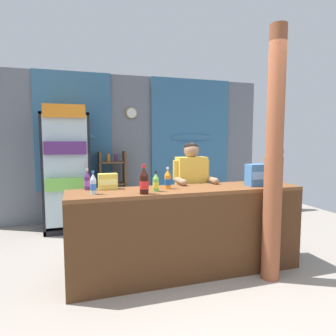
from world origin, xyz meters
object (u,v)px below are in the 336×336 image
Objects in this scene: stall_counter at (191,224)px; plastic_lawn_chair at (193,202)px; soda_bottle_lime_soda at (156,183)px; soda_bottle_cola at (144,182)px; snack_box_instant_noodle at (108,181)px; drink_fridge at (67,163)px; soda_bottle_grape_soda at (87,181)px; snack_box_biscuit at (257,175)px; timber_post at (274,162)px; soda_bottle_water at (93,184)px; shopkeeper at (191,186)px; bottle_shelf_rack at (113,186)px; soda_bottle_orange_soda at (168,180)px.

stall_counter is 3.03× the size of plastic_lawn_chair.
soda_bottle_cola is at bearing -144.77° from soda_bottle_lime_soda.
plastic_lawn_chair is 4.03× the size of soda_bottle_lime_soda.
snack_box_instant_noodle is at bearing 159.95° from stall_counter.
drink_fridge reaches higher than stall_counter.
soda_bottle_lime_soda reaches higher than stall_counter.
soda_bottle_grape_soda is at bearing 174.98° from snack_box_instant_noodle.
snack_box_biscuit is (2.16, -2.16, -0.02)m from drink_fridge.
timber_post reaches higher than plastic_lawn_chair.
shopkeeper is at bearing 21.44° from soda_bottle_water.
stall_counter is at bearing -17.19° from soda_bottle_grape_soda.
soda_bottle_cola is 0.67m from soda_bottle_grape_soda.
soda_bottle_lime_soda is at bearing -32.09° from snack_box_instant_noodle.
soda_bottle_grape_soda reaches higher than stall_counter.
soda_bottle_grape_soda is at bearing -103.53° from bottle_shelf_rack.
plastic_lawn_chair is at bearing 57.62° from soda_bottle_orange_soda.
snack_box_instant_noodle is at bearing -75.69° from drink_fridge.
timber_post is at bearing -8.75° from soda_bottle_cola.
bottle_shelf_rack reaches higher than soda_bottle_grape_soda.
soda_bottle_cola is at bearing -140.47° from shopkeeper.
snack_box_biscuit is (1.22, 0.01, 0.04)m from soda_bottle_lime_soda.
bottle_shelf_rack is 2.34m from soda_bottle_orange_soda.
soda_bottle_lime_soda is at bearing 35.23° from soda_bottle_cola.
soda_bottle_orange_soda is at bearing 6.49° from soda_bottle_water.
plastic_lawn_chair is at bearing 55.21° from soda_bottle_lime_soda.
shopkeeper is 6.17× the size of soda_bottle_orange_soda.
snack_box_biscuit is at bearing -59.79° from bottle_shelf_rack.
plastic_lawn_chair is 2.95× the size of soda_bottle_cola.
soda_bottle_water reaches higher than stall_counter.
soda_bottle_water is at bearing -81.68° from drink_fridge.
soda_bottle_cola is at bearing -144.15° from soda_bottle_orange_soda.
soda_bottle_orange_soda reaches higher than soda_bottle_grape_soda.
soda_bottle_water is (-0.48, 0.14, -0.02)m from soda_bottle_cola.
snack_box_instant_noodle is at bearing -5.02° from soda_bottle_grape_soda.
plastic_lawn_chair is (-0.18, 1.78, -0.79)m from timber_post.
stall_counter is at bearing -32.83° from soda_bottle_orange_soda.
snack_box_biscuit is (1.39, -2.39, 0.42)m from bottle_shelf_rack.
snack_box_instant_noodle is (0.48, -1.88, -0.07)m from drink_fridge.
plastic_lawn_chair is (1.20, -0.93, -0.18)m from bottle_shelf_rack.
stall_counter is at bearing -76.88° from bottle_shelf_rack.
plastic_lawn_chair is 4.21× the size of snack_box_instant_noodle.
soda_bottle_cola is (-1.17, -1.58, 0.60)m from plastic_lawn_chair.
stall_counter is 2.62m from drink_fridge.
bottle_shelf_rack is 2.45m from soda_bottle_water.
soda_bottle_lime_soda is (-1.20, 0.31, -0.22)m from timber_post.
timber_post is 2.06× the size of bottle_shelf_rack.
soda_bottle_lime_soda is at bearing -24.53° from soda_bottle_grape_soda.
timber_post is 1.26m from soda_bottle_lime_soda.
drink_fridge reaches higher than soda_bottle_grape_soda.
soda_bottle_grape_soda is 1.12× the size of snack_box_instant_noodle.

